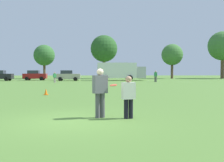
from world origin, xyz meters
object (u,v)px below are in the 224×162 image
Objects in this scene: parked_car_near_left at (0,75)px; box_truck at (120,71)px; traffic_cone at (46,92)px; bystander_far_jogger at (55,77)px; bystander_sideline_watcher at (156,76)px; player_defender at (128,95)px; player_thrower at (100,90)px; frisbee at (113,85)px; parked_car_center at (68,75)px; parked_car_mid_left at (35,75)px.

box_truck reaches higher than parked_car_near_left.
bystander_far_jogger reaches higher than traffic_cone.
bystander_sideline_watcher is (12.03, 21.53, 0.76)m from traffic_cone.
player_thrower is at bearing 170.25° from player_defender.
frisbee reaches higher than traffic_cone.
parked_car_center reaches higher than player_defender.
parked_car_near_left reaches higher than player_defender.
player_defender is 31.71m from bystander_sideline_watcher.
player_defender is at bearing -61.41° from traffic_cone.
frisbee is at bearing -79.21° from parked_car_center.
parked_car_mid_left is at bearing 118.38° from bystander_far_jogger.
player_thrower is 10.14m from traffic_cone.
bystander_sideline_watcher reaches higher than player_defender.
parked_car_near_left is at bearing 117.23° from frisbee.
parked_car_center reaches higher than bystander_sideline_watcher.
parked_car_mid_left is (5.41, 2.41, 0.00)m from parked_car_near_left.
player_thrower reaches higher than traffic_cone.
player_defender is at bearing -78.44° from parked_car_center.
player_thrower is 29.27m from bystander_far_jogger.
frisbee is 37.11m from parked_car_center.
parked_car_mid_left reaches higher than bystander_far_jogger.
player_thrower is 37.01m from parked_car_center.
traffic_cone is at bearing -62.49° from parked_car_near_left.
box_truck is 4.93× the size of bystander_sideline_watcher.
box_truck reaches higher than bystander_sideline_watcher.
parked_car_center is 2.80× the size of bystander_far_jogger.
parked_car_center is at bearing -21.16° from parked_car_mid_left.
parked_car_near_left is 13.79m from bystander_far_jogger.
player_defender is 29.71m from bystander_far_jogger.
player_thrower is 1.18× the size of bystander_far_jogger.
parked_car_near_left is at bearing 117.51° from traffic_cone.
box_truck is at bearing 41.63° from bystander_far_jogger.
parked_car_center is 15.46m from bystander_sideline_watcher.
parked_car_near_left is 11.85m from parked_car_center.
frisbee is at bearing -93.50° from box_truck.
player_thrower is 40.86m from parked_car_near_left.
bystander_far_jogger is (11.12, -8.15, -0.06)m from parked_car_near_left.
box_truck is at bearing 85.74° from player_thrower.
parked_car_center is at bearing 100.04° from player_thrower.
bystander_far_jogger is (5.71, -10.56, -0.06)m from parked_car_mid_left.
bystander_far_jogger is (-7.19, 28.37, -0.16)m from player_thrower.
box_truck is 8.29m from bystander_sideline_watcher.
box_truck is at bearing 86.50° from frisbee.
traffic_cone is 0.11× the size of parked_car_near_left.
box_truck is (21.08, 0.69, 0.83)m from parked_car_near_left.
parked_car_center reaches higher than traffic_cone.
bystander_sideline_watcher reaches higher than traffic_cone.
bystander_sideline_watcher is (5.16, -6.45, -0.76)m from box_truck.
traffic_cone is 28.85m from box_truck.
bystander_far_jogger is (-0.73, -8.07, -0.06)m from parked_car_center.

